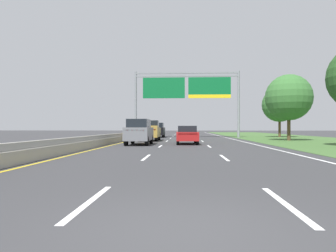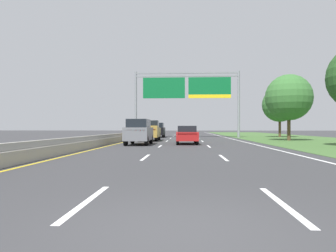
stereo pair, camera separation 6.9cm
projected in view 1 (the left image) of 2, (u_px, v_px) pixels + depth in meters
The scene contains 12 objects.
ground_plane at pixel (185, 139), 39.41m from camera, with size 220.00×220.00×0.00m, color #333335.
lane_striping at pixel (185, 139), 38.95m from camera, with size 11.96×106.00×0.01m.
grass_verge_right at pixel (298, 139), 38.69m from camera, with size 14.00×110.00×0.02m, color #3D602D.
median_barrier_concrete at pixel (132, 136), 39.75m from camera, with size 0.60×110.00×0.85m.
overhead_sign_gantry at pixel (187, 90), 44.89m from camera, with size 15.06×0.42×9.48m.
pickup_truck_gold at pixel (150, 131), 34.00m from camera, with size 2.06×5.42×2.20m.
car_darkgreen_centre_lane_sedan at pixel (184, 131), 60.13m from camera, with size 1.85×4.41×1.57m.
car_black_left_lane_suv at pixel (158, 130), 45.74m from camera, with size 1.96×4.72×2.11m.
car_red_centre_lane_sedan at pixel (187, 135), 27.23m from camera, with size 1.91×4.44×1.57m.
car_grey_left_lane_suv at pixel (139, 131), 26.14m from camera, with size 1.91×4.70×2.11m.
roadside_tree_mid at pixel (289, 98), 34.25m from camera, with size 5.02×5.02×7.21m.
roadside_tree_far at pixel (280, 105), 46.52m from camera, with size 5.10×5.10×7.36m.
Camera 1 is at (-0.03, -4.47, 1.43)m, focal length 33.67 mm.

